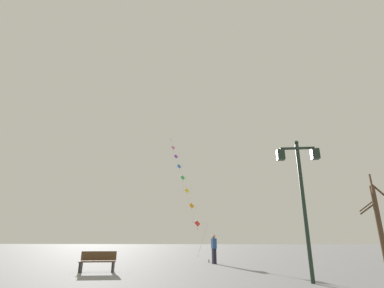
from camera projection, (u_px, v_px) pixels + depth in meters
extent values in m
plane|color=gray|center=(235.00, 260.00, 20.65)|extent=(160.00, 160.00, 0.00)
cylinder|color=#1E2D23|center=(304.00, 209.00, 10.49)|extent=(0.14, 0.14, 4.92)
sphere|color=#1E2D23|center=(296.00, 143.00, 11.29)|extent=(0.16, 0.16, 0.16)
cube|color=#1E2D23|center=(297.00, 148.00, 11.21)|extent=(1.29, 0.08, 0.08)
cube|color=#1E2D23|center=(281.00, 155.00, 11.19)|extent=(0.28, 0.28, 0.40)
cube|color=beige|center=(281.00, 155.00, 11.19)|extent=(0.19, 0.19, 0.30)
cube|color=#1E2D23|center=(315.00, 154.00, 11.08)|extent=(0.28, 0.28, 0.40)
cube|color=beige|center=(315.00, 154.00, 11.08)|extent=(0.19, 0.19, 0.30)
cylinder|color=brown|center=(209.00, 261.00, 18.74)|extent=(0.06, 0.06, 0.18)
cylinder|color=silver|center=(203.00, 240.00, 20.32)|extent=(0.95, 2.40, 2.40)
cylinder|color=silver|center=(194.00, 214.00, 22.83)|extent=(0.60, 1.51, 1.51)
cylinder|color=silver|center=(189.00, 198.00, 24.75)|extent=(0.60, 1.51, 1.51)
cylinder|color=silver|center=(185.00, 184.00, 26.68)|extent=(0.60, 1.51, 1.51)
cylinder|color=silver|center=(181.00, 172.00, 28.61)|extent=(0.60, 1.51, 1.51)
cylinder|color=silver|center=(177.00, 161.00, 30.53)|extent=(0.60, 1.51, 1.51)
cylinder|color=silver|center=(175.00, 152.00, 32.46)|extent=(0.60, 1.51, 1.51)
cylinder|color=silver|center=(172.00, 144.00, 34.39)|extent=(0.60, 1.51, 1.51)
cube|color=red|center=(197.00, 223.00, 21.86)|extent=(0.44, 0.17, 0.47)
cylinder|color=red|center=(197.00, 228.00, 21.76)|extent=(0.03, 0.06, 0.29)
cube|color=orange|center=(192.00, 206.00, 23.79)|extent=(0.44, 0.19, 0.47)
cylinder|color=orange|center=(192.00, 210.00, 23.69)|extent=(0.02, 0.02, 0.25)
cube|color=yellow|center=(187.00, 191.00, 25.72)|extent=(0.41, 0.25, 0.47)
cylinder|color=yellow|center=(187.00, 195.00, 25.60)|extent=(0.02, 0.02, 0.37)
cube|color=green|center=(183.00, 178.00, 27.64)|extent=(0.43, 0.21, 0.47)
cylinder|color=green|center=(183.00, 181.00, 27.53)|extent=(0.04, 0.06, 0.31)
cube|color=blue|center=(179.00, 166.00, 29.57)|extent=(0.39, 0.27, 0.47)
cylinder|color=blue|center=(179.00, 170.00, 29.46)|extent=(0.04, 0.06, 0.30)
cube|color=purple|center=(176.00, 156.00, 31.50)|extent=(0.42, 0.23, 0.47)
cylinder|color=purple|center=(176.00, 159.00, 31.39)|extent=(0.04, 0.05, 0.30)
cube|color=pink|center=(173.00, 148.00, 33.42)|extent=(0.40, 0.26, 0.47)
cylinder|color=pink|center=(173.00, 151.00, 33.31)|extent=(0.02, 0.02, 0.34)
cube|color=white|center=(171.00, 140.00, 35.35)|extent=(0.39, 0.27, 0.47)
cylinder|color=white|center=(171.00, 142.00, 35.25)|extent=(0.04, 0.05, 0.26)
cube|color=#1E1E2D|center=(214.00, 256.00, 17.78)|extent=(0.29, 0.35, 0.90)
cube|color=#264C8C|center=(214.00, 243.00, 18.01)|extent=(0.36, 0.44, 0.60)
sphere|color=tan|center=(214.00, 236.00, 18.14)|extent=(0.22, 0.22, 0.22)
cylinder|color=#264C8C|center=(213.00, 241.00, 18.26)|extent=(0.22, 0.40, 0.50)
cylinder|color=#4C3826|center=(380.00, 227.00, 13.93)|extent=(0.23, 0.23, 3.98)
cylinder|color=#4C3826|center=(375.00, 204.00, 14.56)|extent=(0.44, 0.74, 0.83)
cylinder|color=#4C3826|center=(383.00, 195.00, 14.47)|extent=(1.13, 0.30, 1.10)
cylinder|color=#4C3826|center=(371.00, 184.00, 14.15)|extent=(0.57, 1.03, 1.14)
cylinder|color=#4C3826|center=(367.00, 206.00, 14.56)|extent=(0.60, 0.65, 0.54)
cylinder|color=#4C3826|center=(368.00, 209.00, 14.49)|extent=(0.62, 0.62, 0.55)
cube|color=brown|center=(97.00, 262.00, 13.16)|extent=(1.65, 0.70, 0.04)
cube|color=brown|center=(99.00, 256.00, 13.43)|extent=(1.58, 0.33, 0.40)
cube|color=#262628|center=(81.00, 267.00, 13.03)|extent=(0.15, 0.39, 0.45)
cube|color=#262628|center=(113.00, 267.00, 13.14)|extent=(0.15, 0.39, 0.45)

